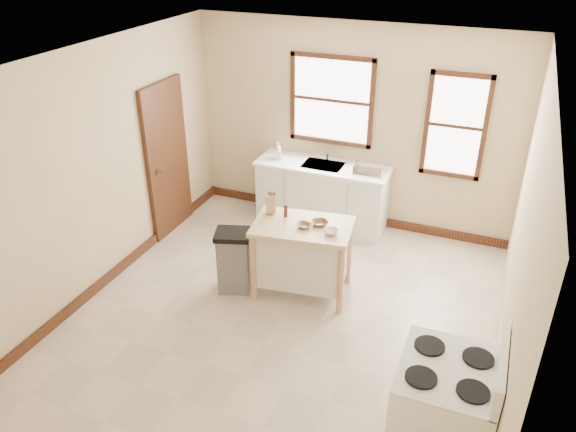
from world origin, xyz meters
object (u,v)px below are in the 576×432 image
Objects in this scene: knife_block at (270,205)px; bowl_c at (331,232)px; dish_rack at (370,169)px; bowl_b at (320,223)px; kitchen_island at (302,259)px; bowl_a at (304,226)px; gas_stove at (444,403)px; soap_bottle_a at (278,150)px; pepper_grinder at (286,211)px; trash_bin at (234,261)px; soap_bottle_b at (278,153)px.

knife_block reaches higher than bowl_c.
bowl_b is at bearing -109.23° from dish_rack.
kitchen_island is at bearing 169.07° from bowl_c.
bowl_a is at bearing 175.55° from bowl_c.
bowl_c reaches higher than bowl_b.
gas_stove reaches higher than bowl_a.
bowl_b is at bearing 132.02° from gas_stove.
bowl_c is (0.33, -0.03, 0.01)m from bowl_a.
bowl_b is 0.14× the size of gas_stove.
soap_bottle_a is at bearing 128.33° from bowl_c.
gas_stove is (2.84, -3.42, -0.41)m from soap_bottle_a.
bowl_b is (-0.15, -1.56, -0.05)m from dish_rack.
gas_stove is at bearing -43.71° from bowl_a.
gas_stove is (1.81, -1.73, -0.29)m from bowl_a.
pepper_grinder is at bearing -72.87° from soap_bottle_a.
dish_rack reaches higher than bowl_a.
bowl_a is (0.48, -0.17, -0.08)m from knife_block.
knife_block is at bearing 33.51° from trash_bin.
pepper_grinder reaches higher than trash_bin.
dish_rack reaches higher than bowl_b.
bowl_a is (1.01, -1.64, -0.10)m from soap_bottle_b.
pepper_grinder is 0.19× the size of trash_bin.
bowl_c is at bearing -102.65° from dish_rack.
kitchen_island is 6.96× the size of bowl_a.
kitchen_island is at bearing -83.37° from soap_bottle_b.
knife_block reaches higher than bowl_a.
bowl_a is 0.97m from trash_bin.
bowl_c is 0.13× the size of gas_stove.
soap_bottle_b is 1.93m from bowl_a.
soap_bottle_b is 0.18× the size of kitchen_island.
pepper_grinder is at bearing 18.01° from trash_bin.
kitchen_island is 0.72m from knife_block.
kitchen_island is 0.47m from bowl_a.
knife_block is 1.27× the size of bowl_c.
gas_stove reaches higher than trash_bin.
dish_rack is 2.62× the size of bowl_c.
trash_bin is (-0.75, -0.26, -0.06)m from kitchen_island.
soap_bottle_a is 1.33m from dish_rack.
dish_rack is 3.75m from gas_stove.
dish_rack is 1.74m from kitchen_island.
bowl_b is 1.12m from trash_bin.
pepper_grinder is at bearing 148.16° from kitchen_island.
soap_bottle_b is 0.26× the size of trash_bin.
kitchen_island is 0.80m from trash_bin.
gas_stove is (1.67, -1.85, -0.29)m from bowl_b.
soap_bottle_a is at bearing 129.70° from gas_stove.
soap_bottle_b is 1.92m from bowl_b.
trash_bin is (0.22, -1.86, -0.63)m from soap_bottle_b.
kitchen_island reaches higher than trash_bin.
knife_block is (-0.78, -1.50, 0.03)m from dish_rack.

